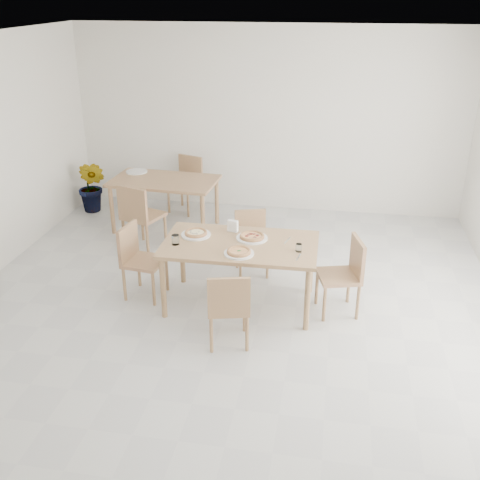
% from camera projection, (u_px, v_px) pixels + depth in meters
% --- Properties ---
extents(main_table, '(1.67, 0.96, 0.75)m').
position_uv_depth(main_table, '(240.00, 249.00, 6.05)').
color(main_table, tan).
rests_on(main_table, ground).
extents(chair_south, '(0.49, 0.49, 0.82)m').
position_uv_depth(chair_south, '(229.00, 304.00, 5.40)').
color(chair_south, '#AE7A57').
rests_on(chair_south, ground).
extents(chair_north, '(0.48, 0.48, 0.78)m').
position_uv_depth(chair_north, '(251.00, 237.00, 6.89)').
color(chair_north, '#AE7A57').
rests_on(chair_north, ground).
extents(chair_west, '(0.47, 0.47, 0.85)m').
position_uv_depth(chair_west, '(138.00, 256.00, 6.33)').
color(chair_west, '#AE7A57').
rests_on(chair_west, ground).
extents(chair_east, '(0.52, 0.52, 0.86)m').
position_uv_depth(chair_east, '(346.00, 271.00, 5.99)').
color(chair_east, '#AE7A57').
rests_on(chair_east, ground).
extents(plate_margherita, '(0.31, 0.31, 0.02)m').
position_uv_depth(plate_margherita, '(239.00, 253.00, 5.77)').
color(plate_margherita, white).
rests_on(plate_margherita, main_table).
extents(plate_mushroom, '(0.33, 0.33, 0.02)m').
position_uv_depth(plate_mushroom, '(196.00, 235.00, 6.21)').
color(plate_mushroom, white).
rests_on(plate_mushroom, main_table).
extents(plate_pepperoni, '(0.34, 0.34, 0.02)m').
position_uv_depth(plate_pepperoni, '(252.00, 238.00, 6.12)').
color(plate_pepperoni, white).
rests_on(plate_pepperoni, main_table).
extents(pizza_margherita, '(0.28, 0.28, 0.03)m').
position_uv_depth(pizza_margherita, '(239.00, 251.00, 5.76)').
color(pizza_margherita, tan).
rests_on(pizza_margherita, plate_margherita).
extents(pizza_mushroom, '(0.27, 0.27, 0.03)m').
position_uv_depth(pizza_mushroom, '(196.00, 233.00, 6.20)').
color(pizza_mushroom, tan).
rests_on(pizza_mushroom, plate_mushroom).
extents(pizza_pepperoni, '(0.29, 0.29, 0.03)m').
position_uv_depth(pizza_pepperoni, '(252.00, 236.00, 6.11)').
color(pizza_pepperoni, tan).
rests_on(pizza_pepperoni, plate_pepperoni).
extents(tumbler_a, '(0.08, 0.08, 0.11)m').
position_uv_depth(tumbler_a, '(175.00, 240.00, 5.97)').
color(tumbler_a, white).
rests_on(tumbler_a, main_table).
extents(tumbler_b, '(0.06, 0.06, 0.09)m').
position_uv_depth(tumbler_b, '(299.00, 248.00, 5.82)').
color(tumbler_b, white).
rests_on(tumbler_b, main_table).
extents(napkin_holder, '(0.14, 0.09, 0.14)m').
position_uv_depth(napkin_holder, '(233.00, 227.00, 6.27)').
color(napkin_holder, silver).
rests_on(napkin_holder, main_table).
extents(fork_a, '(0.05, 0.17, 0.01)m').
position_uv_depth(fork_a, '(298.00, 257.00, 5.70)').
color(fork_a, silver).
rests_on(fork_a, main_table).
extents(fork_b, '(0.06, 0.19, 0.01)m').
position_uv_depth(fork_b, '(287.00, 241.00, 6.08)').
color(fork_b, silver).
rests_on(fork_b, main_table).
extents(second_table, '(1.54, 0.94, 0.75)m').
position_uv_depth(second_table, '(164.00, 185.00, 8.04)').
color(second_table, '#AE7A57').
rests_on(second_table, ground).
extents(chair_back_s, '(0.59, 0.59, 0.93)m').
position_uv_depth(chair_back_s, '(139.00, 213.00, 7.39)').
color(chair_back_s, '#AE7A57').
rests_on(chair_back_s, ground).
extents(chair_back_n, '(0.54, 0.54, 0.86)m').
position_uv_depth(chair_back_n, '(187.00, 180.00, 8.80)').
color(chair_back_n, '#AE7A57').
rests_on(chair_back_n, ground).
extents(plate_empty, '(0.31, 0.31, 0.02)m').
position_uv_depth(plate_empty, '(137.00, 172.00, 8.32)').
color(plate_empty, white).
rests_on(plate_empty, second_table).
extents(potted_plant, '(0.55, 0.49, 0.83)m').
position_uv_depth(potted_plant, '(92.00, 186.00, 8.75)').
color(potted_plant, '#2E5E1C').
rests_on(potted_plant, ground).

